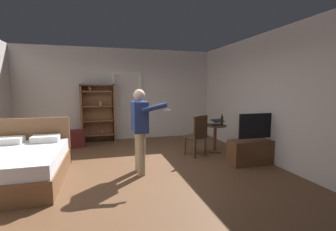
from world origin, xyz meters
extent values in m
plane|color=brown|center=(0.00, 0.00, 0.00)|extent=(6.69, 6.69, 0.00)
cube|color=silver|center=(0.00, 3.10, 1.43)|extent=(6.21, 0.12, 2.85)
cube|color=silver|center=(3.04, 0.00, 1.43)|extent=(0.12, 6.32, 2.85)
cube|color=white|center=(-0.19, 3.02, 1.02)|extent=(0.08, 0.08, 2.05)
cube|color=white|center=(0.66, 3.02, 1.02)|extent=(0.08, 0.08, 2.05)
cube|color=white|center=(0.24, 3.02, 2.09)|extent=(0.93, 0.08, 0.08)
cube|color=brown|center=(-1.96, -0.07, 0.17)|extent=(1.48, 1.95, 0.35)
cube|color=white|center=(-1.96, -0.07, 0.46)|extent=(1.42, 1.89, 0.22)
cube|color=brown|center=(-1.96, 0.87, 0.51)|extent=(1.48, 0.08, 1.02)
cube|color=white|center=(-2.28, 0.61, 0.63)|extent=(0.50, 0.34, 0.12)
cube|color=white|center=(-1.63, 0.61, 0.63)|extent=(0.50, 0.34, 0.12)
cube|color=brown|center=(-1.12, 2.84, 0.87)|extent=(0.06, 0.32, 1.74)
cube|color=brown|center=(-0.18, 2.84, 0.87)|extent=(0.06, 0.32, 1.74)
cube|color=brown|center=(-0.65, 2.84, 1.72)|extent=(1.00, 0.32, 0.04)
cube|color=brown|center=(-0.65, 2.99, 0.87)|extent=(1.00, 0.02, 1.74)
cube|color=brown|center=(-0.65, 2.84, 0.22)|extent=(0.94, 0.32, 0.03)
cylinder|color=#C6436F|center=(-0.56, 2.84, 0.29)|extent=(0.07, 0.07, 0.11)
cube|color=brown|center=(-0.65, 2.84, 0.65)|extent=(0.94, 0.32, 0.03)
cube|color=brown|center=(-0.65, 2.84, 1.09)|extent=(0.94, 0.32, 0.03)
cylinder|color=tan|center=(-0.58, 2.84, 1.16)|extent=(0.07, 0.07, 0.12)
cube|color=brown|center=(-0.65, 2.84, 1.52)|extent=(0.94, 0.32, 0.03)
cylinder|color=#9B654C|center=(-0.87, 2.84, 1.60)|extent=(0.07, 0.07, 0.12)
cube|color=brown|center=(2.68, -0.20, 0.26)|extent=(1.25, 0.40, 0.52)
cube|color=black|center=(2.68, -0.22, 0.83)|extent=(0.91, 0.05, 0.53)
cube|color=navy|center=(2.68, -0.19, 0.83)|extent=(0.85, 0.01, 0.47)
cylinder|color=brown|center=(2.23, 0.87, 0.33)|extent=(0.08, 0.08, 0.67)
cylinder|color=brown|center=(2.23, 0.87, 0.01)|extent=(0.34, 0.34, 0.03)
cylinder|color=brown|center=(2.23, 0.87, 0.68)|extent=(0.56, 0.56, 0.03)
cube|color=black|center=(2.20, 0.87, 0.71)|extent=(0.37, 0.29, 0.02)
cube|color=black|center=(2.23, 0.75, 0.82)|extent=(0.36, 0.27, 0.06)
cube|color=#2A4352|center=(2.23, 0.76, 0.82)|extent=(0.32, 0.23, 0.05)
cylinder|color=#342F13|center=(2.37, 0.79, 0.81)|extent=(0.06, 0.06, 0.22)
cylinder|color=#342F13|center=(2.37, 0.79, 0.95)|extent=(0.03, 0.03, 0.06)
cylinder|color=#4C331E|center=(1.71, 0.92, 0.23)|extent=(0.04, 0.04, 0.45)
cylinder|color=#4C331E|center=(1.40, 0.80, 0.23)|extent=(0.04, 0.04, 0.45)
cylinder|color=#4C331E|center=(1.84, 0.60, 0.23)|extent=(0.04, 0.04, 0.45)
cylinder|color=#4C331E|center=(1.52, 0.48, 0.23)|extent=(0.04, 0.04, 0.45)
cube|color=#4C331E|center=(1.62, 0.70, 0.47)|extent=(0.54, 0.54, 0.04)
cube|color=#4C331E|center=(1.68, 0.54, 0.74)|extent=(0.41, 0.19, 0.50)
cylinder|color=tan|center=(0.15, 0.04, 0.40)|extent=(0.15, 0.15, 0.81)
cylinder|color=tan|center=(0.16, -0.23, 0.40)|extent=(0.15, 0.15, 0.81)
cube|color=navy|center=(0.15, -0.10, 1.09)|extent=(0.27, 0.48, 0.57)
sphere|color=#D8AD8C|center=(0.15, -0.10, 1.50)|extent=(0.22, 0.22, 0.22)
cylinder|color=navy|center=(0.23, 0.17, 1.20)|extent=(0.32, 0.10, 0.46)
cylinder|color=navy|center=(0.39, -0.35, 1.28)|extent=(0.47, 0.10, 0.19)
cube|color=white|center=(0.62, -0.37, 1.23)|extent=(0.12, 0.04, 0.04)
cube|color=#4C1919|center=(-1.31, 2.34, 0.24)|extent=(0.60, 0.37, 0.48)
camera|label=1|loc=(-0.50, -4.45, 1.64)|focal=24.97mm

